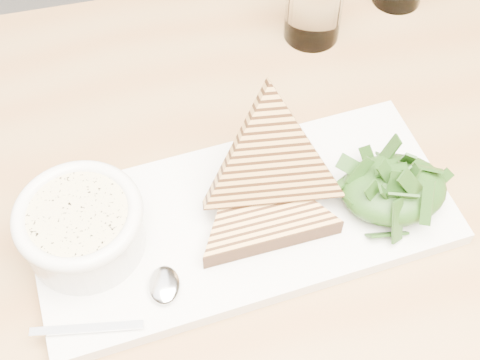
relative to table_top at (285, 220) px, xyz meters
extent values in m
cube|color=#9C7344|center=(0.00, 0.00, 0.00)|extent=(1.18, 0.83, 0.04)
cube|color=white|center=(-0.05, -0.01, 0.03)|extent=(0.44, 0.25, 0.02)
cylinder|color=white|center=(-0.20, -0.01, 0.06)|extent=(0.11, 0.11, 0.05)
cylinder|color=beige|center=(-0.20, -0.01, 0.09)|extent=(0.10, 0.10, 0.01)
torus|color=white|center=(-0.20, -0.01, 0.09)|extent=(0.12, 0.12, 0.01)
ellipsoid|color=black|center=(0.10, -0.02, 0.06)|extent=(0.11, 0.08, 0.04)
ellipsoid|color=silver|center=(-0.13, -0.08, 0.04)|extent=(0.03, 0.04, 0.01)
cube|color=silver|center=(-0.21, -0.11, 0.04)|extent=(0.10, 0.02, 0.00)
cylinder|color=white|center=(0.09, 0.25, 0.07)|extent=(0.07, 0.07, 0.11)
camera|label=1|loc=(-0.11, -0.37, 0.60)|focal=50.00mm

